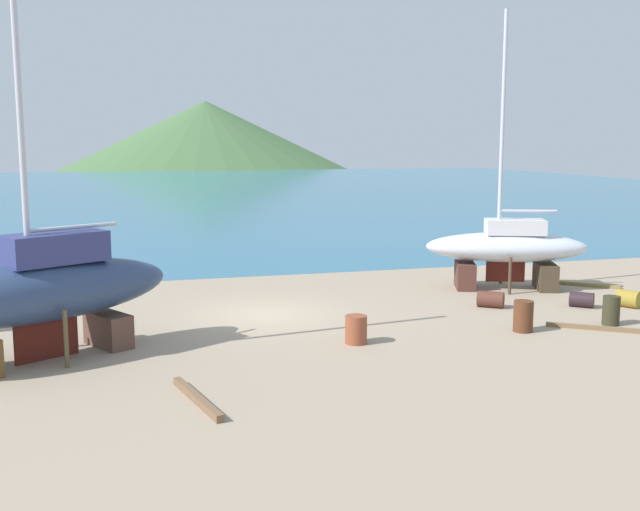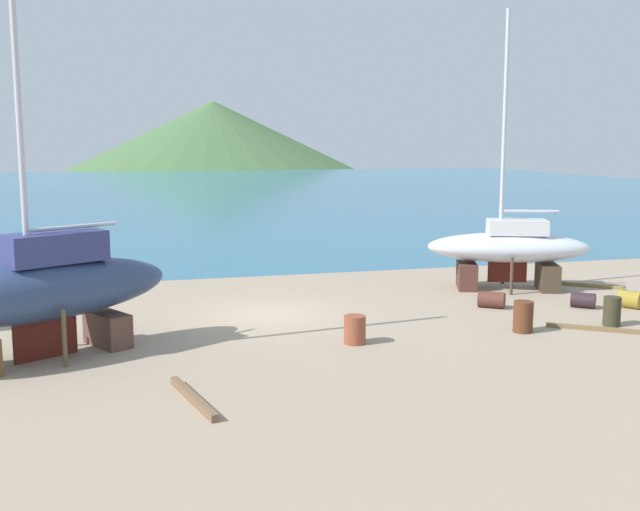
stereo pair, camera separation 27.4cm
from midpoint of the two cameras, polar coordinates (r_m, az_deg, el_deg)
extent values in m
plane|color=tan|center=(21.59, -1.59, -6.72)|extent=(44.03, 44.03, 0.00)
cube|color=teal|center=(88.19, -11.91, 4.77)|extent=(140.65, 113.22, 0.01)
cone|color=#476A3D|center=(173.32, -7.94, 6.71)|extent=(120.77, 120.77, 28.71)
cube|color=brown|center=(22.18, -15.34, -5.36)|extent=(1.39, 1.72, 0.95)
cylinder|color=brown|center=(20.37, -18.31, -5.93)|extent=(0.12, 0.12, 1.50)
cylinder|color=brown|center=(22.28, -20.83, -4.82)|extent=(0.12, 0.12, 1.50)
ellipsoid|color=navy|center=(21.09, -19.77, -2.53)|extent=(7.27, 5.32, 1.59)
cube|color=#551B13|center=(21.39, -19.59, -6.09)|extent=(1.55, 0.94, 1.12)
cube|color=navy|center=(21.07, -19.04, 0.58)|extent=(2.85, 2.33, 0.80)
cylinder|color=#BDB9C4|center=(20.60, -21.41, 10.77)|extent=(0.16, 0.16, 8.31)
cylinder|color=silver|center=(21.25, -17.79, 2.06)|extent=(2.26, 1.36, 0.11)
cube|color=#502E26|center=(30.11, 11.24, -1.49)|extent=(1.22, 1.76, 1.01)
cube|color=#443727|center=(30.58, 17.00, -1.55)|extent=(1.22, 1.76, 1.01)
cylinder|color=#4B392B|center=(29.19, 14.48, -1.52)|extent=(0.12, 0.12, 1.41)
cylinder|color=#50322D|center=(31.36, 13.85, -0.80)|extent=(0.12, 0.12, 1.41)
ellipsoid|color=silver|center=(30.13, 14.22, 0.60)|extent=(6.49, 4.05, 1.14)
cube|color=#4D1810|center=(30.28, 14.15, -1.21)|extent=(1.42, 0.59, 0.79)
cube|color=silver|center=(30.09, 14.86, 2.09)|extent=(2.50, 1.91, 0.57)
cylinder|color=silver|center=(29.81, 13.97, 9.60)|extent=(0.15, 0.15, 8.39)
cylinder|color=silver|center=(30.10, 15.77, 3.23)|extent=(2.06, 0.85, 0.10)
cylinder|color=#2E2025|center=(27.76, 19.46, -3.19)|extent=(0.94, 0.92, 0.52)
cylinder|color=#542C22|center=(26.87, 13.07, -3.26)|extent=(1.04, 0.98, 0.56)
cylinder|color=brown|center=(21.64, 3.00, -5.59)|extent=(0.63, 0.63, 0.81)
cylinder|color=#32301E|center=(25.37, 21.40, -3.93)|extent=(0.63, 0.63, 0.92)
cylinder|color=olive|center=(28.30, 22.54, -3.07)|extent=(0.90, 0.96, 0.60)
cylinder|color=#562F1B|center=(23.70, 15.36, -4.47)|extent=(0.83, 0.83, 0.94)
cube|color=brown|center=(17.26, -9.07, -10.54)|extent=(0.80, 2.85, 0.17)
cube|color=olive|center=(31.74, 19.90, -2.13)|extent=(1.97, 1.79, 0.14)
cube|color=brown|center=(24.62, 20.54, -5.19)|extent=(2.57, 1.91, 0.13)
camera|label=1|loc=(0.14, -89.68, 0.05)|focal=42.53mm
camera|label=2|loc=(0.14, 90.32, -0.05)|focal=42.53mm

